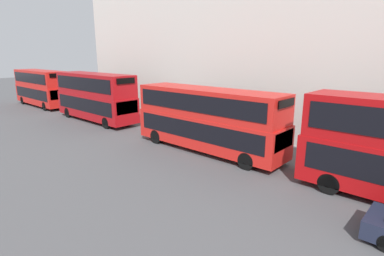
{
  "coord_description": "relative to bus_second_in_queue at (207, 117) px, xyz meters",
  "views": [
    {
      "loc": [
        -13.19,
        6.56,
        6.27
      ],
      "look_at": [
        0.48,
        19.0,
        1.71
      ],
      "focal_mm": 28.0,
      "sensor_mm": 36.0,
      "label": 1
    }
  ],
  "objects": [
    {
      "name": "bus_third_in_queue",
      "position": [
        -0.0,
        13.87,
        0.2
      ],
      "size": [
        2.59,
        10.29,
        4.53
      ],
      "color": "#A80F14",
      "rests_on": "ground"
    },
    {
      "name": "bus_trailing",
      "position": [
        0.0,
        26.45,
        0.13
      ],
      "size": [
        2.59,
        10.04,
        4.39
      ],
      "color": "red",
      "rests_on": "ground"
    },
    {
      "name": "bus_second_in_queue",
      "position": [
        0.0,
        0.0,
        0.0
      ],
      "size": [
        2.59,
        10.78,
        4.14
      ],
      "color": "red",
      "rests_on": "ground"
    },
    {
      "name": "pedestrian",
      "position": [
        2.53,
        -3.53,
        -1.49
      ],
      "size": [
        0.36,
        0.36,
        1.73
      ],
      "color": "#334C6B",
      "rests_on": "ground"
    }
  ]
}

